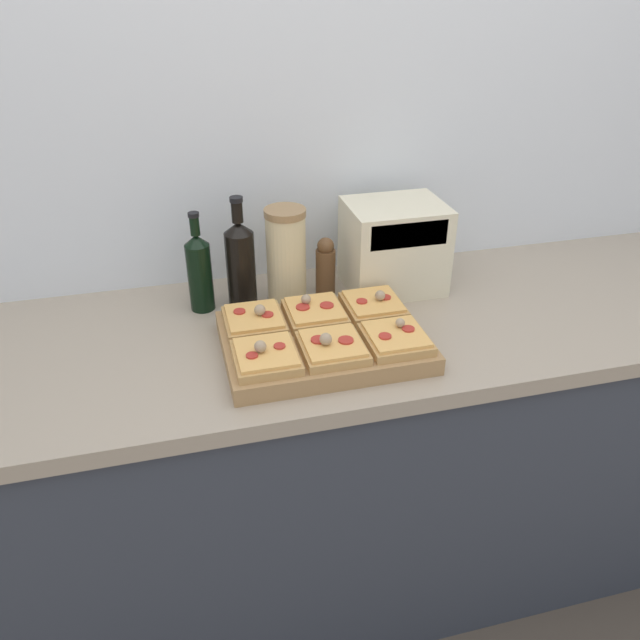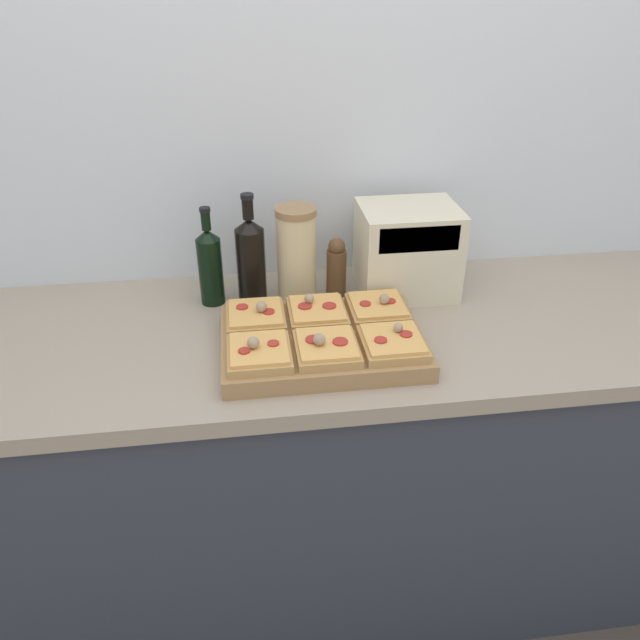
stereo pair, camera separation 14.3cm
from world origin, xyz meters
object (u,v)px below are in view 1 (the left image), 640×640
Objects in this scene: wine_bottle at (241,262)px; toaster_oven at (394,246)px; pepper_mill at (325,267)px; olive_oil_bottle at (199,271)px; grain_jar_tall at (286,255)px; cutting_board at (323,342)px.

toaster_oven is at bearing -0.12° from wine_bottle.
wine_bottle is 1.80× the size of pepper_mill.
toaster_oven is at bearing -0.09° from olive_oil_bottle.
pepper_mill is at bearing 0.00° from olive_oil_bottle.
olive_oil_bottle is 0.22m from grain_jar_tall.
grain_jar_tall is at bearing 0.00° from olive_oil_bottle.
olive_oil_bottle is 0.52m from toaster_oven.
olive_oil_bottle is at bearing 180.00° from pepper_mill.
pepper_mill is (0.08, 0.27, 0.06)m from cutting_board.
cutting_board is 1.83× the size of grain_jar_tall.
pepper_mill reaches higher than cutting_board.
grain_jar_tall is 0.90× the size of toaster_oven.
wine_bottle is (0.10, 0.00, 0.01)m from olive_oil_bottle.
olive_oil_bottle is 0.90× the size of wine_bottle.
toaster_oven reaches higher than pepper_mill.
pepper_mill is 0.19m from toaster_oven.
olive_oil_bottle is 1.05× the size of grain_jar_tall.
wine_bottle reaches higher than grain_jar_tall.
olive_oil_bottle reaches higher than pepper_mill.
olive_oil_bottle reaches higher than grain_jar_tall.
olive_oil_bottle reaches higher than cutting_board.
olive_oil_bottle is at bearing 180.00° from wine_bottle.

